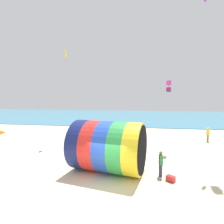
% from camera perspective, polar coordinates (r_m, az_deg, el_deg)
% --- Properties ---
extents(ground_plane, '(120.00, 120.00, 0.00)m').
position_cam_1_polar(ground_plane, '(11.63, -2.60, -22.89)').
color(ground_plane, beige).
extents(sea, '(120.00, 40.00, 0.10)m').
position_cam_1_polar(sea, '(51.31, 6.47, -1.27)').
color(sea, teal).
rests_on(sea, ground).
extents(giant_inflatable_tube, '(5.69, 4.59, 3.68)m').
position_cam_1_polar(giant_inflatable_tube, '(12.99, -1.27, -11.13)').
color(giant_inflatable_tube, navy).
rests_on(giant_inflatable_tube, ground).
extents(kite_handler, '(0.26, 0.38, 1.76)m').
position_cam_1_polar(kite_handler, '(12.86, 15.63, -15.84)').
color(kite_handler, '#383D56').
rests_on(kite_handler, ground).
extents(kite_magenta_box, '(0.53, 0.53, 1.20)m').
position_cam_1_polar(kite_magenta_box, '(18.80, 18.04, 7.99)').
color(kite_magenta_box, '#D1339E').
extents(kite_yellow_diamond, '(0.43, 0.47, 1.45)m').
position_cam_1_polar(kite_yellow_diamond, '(22.38, -14.82, 17.78)').
color(kite_yellow_diamond, yellow).
extents(bystander_near_water, '(0.39, 0.42, 1.63)m').
position_cam_1_polar(bystander_near_water, '(24.59, -8.55, -6.02)').
color(bystander_near_water, '#383D56').
rests_on(bystander_near_water, ground).
extents(bystander_mid_beach, '(0.42, 0.38, 1.78)m').
position_cam_1_polar(bystander_mid_beach, '(24.41, 28.83, -6.42)').
color(bystander_mid_beach, '#726651').
rests_on(bystander_mid_beach, ground).
extents(beach_flag, '(0.47, 0.36, 2.94)m').
position_cam_1_polar(beach_flag, '(15.66, -31.98, -6.20)').
color(beach_flag, silver).
rests_on(beach_flag, ground).
extents(cooler_box, '(0.63, 0.61, 0.36)m').
position_cam_1_polar(cooler_box, '(12.61, 18.60, -19.93)').
color(cooler_box, red).
rests_on(cooler_box, ground).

